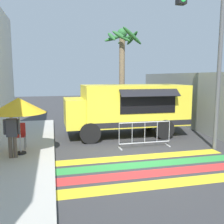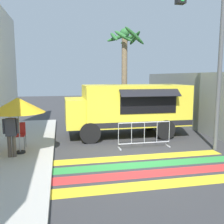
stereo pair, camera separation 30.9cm
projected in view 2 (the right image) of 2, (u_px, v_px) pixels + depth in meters
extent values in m
plane|color=#38383A|center=(139.00, 159.00, 8.77)|extent=(60.00, 60.00, 0.00)
cube|color=gray|center=(207.00, 104.00, 12.37)|extent=(0.20, 16.00, 3.07)
cube|color=yellow|center=(163.00, 184.00, 6.70)|extent=(6.40, 0.56, 0.01)
cube|color=red|center=(153.00, 173.00, 7.44)|extent=(6.40, 0.56, 0.01)
cube|color=green|center=(144.00, 165.00, 8.18)|extent=(6.40, 0.56, 0.01)
cube|color=yellow|center=(137.00, 157.00, 8.91)|extent=(6.40, 0.56, 0.01)
cube|color=yellow|center=(135.00, 104.00, 12.10)|extent=(4.90, 2.35, 1.88)
cube|color=yellow|center=(84.00, 112.00, 11.65)|extent=(1.73, 2.16, 1.27)
cube|color=#1E232D|center=(66.00, 106.00, 11.44)|extent=(0.06, 1.88, 0.48)
cube|color=black|center=(149.00, 104.00, 10.98)|extent=(2.60, 0.03, 0.85)
cube|color=black|center=(151.00, 93.00, 10.72)|extent=(2.70, 0.43, 0.31)
cube|color=black|center=(142.00, 124.00, 11.06)|extent=(4.90, 0.01, 0.24)
cylinder|color=black|center=(90.00, 133.00, 10.74)|extent=(0.91, 0.22, 0.91)
cylinder|color=black|center=(85.00, 124.00, 12.83)|extent=(0.91, 0.22, 0.91)
cylinder|color=black|center=(165.00, 130.00, 11.44)|extent=(0.91, 0.22, 0.91)
cylinder|color=black|center=(149.00, 121.00, 13.53)|extent=(0.91, 0.22, 0.91)
cylinder|color=#515456|center=(220.00, 64.00, 9.39)|extent=(0.16, 0.16, 6.65)
cylinder|color=black|center=(20.00, 152.00, 8.96)|extent=(0.36, 0.36, 0.06)
cylinder|color=#B2B2B7|center=(19.00, 126.00, 8.82)|extent=(0.04, 0.04, 2.00)
cone|color=yellow|center=(18.00, 105.00, 8.72)|extent=(1.87, 1.87, 0.53)
cylinder|color=#4C4C51|center=(13.00, 144.00, 9.28)|extent=(0.02, 0.02, 0.48)
cylinder|color=#4C4C51|center=(24.00, 143.00, 9.36)|extent=(0.02, 0.02, 0.48)
cylinder|color=#4C4C51|center=(15.00, 141.00, 9.66)|extent=(0.02, 0.02, 0.48)
cylinder|color=#4C4C51|center=(26.00, 141.00, 9.74)|extent=(0.02, 0.02, 0.48)
cube|color=#B22626|center=(19.00, 136.00, 9.48)|extent=(0.41, 0.41, 0.03)
cube|color=#B22626|center=(20.00, 128.00, 9.63)|extent=(0.41, 0.03, 0.46)
cylinder|color=brown|center=(10.00, 146.00, 8.48)|extent=(0.13, 0.13, 0.74)
cylinder|color=brown|center=(14.00, 146.00, 8.51)|extent=(0.13, 0.13, 0.74)
cube|color=#3F3F47|center=(11.00, 127.00, 8.40)|extent=(0.34, 0.20, 0.60)
cylinder|color=#3F3F47|center=(4.00, 126.00, 8.35)|extent=(0.09, 0.09, 0.51)
cylinder|color=#3F3F47|center=(18.00, 126.00, 8.44)|extent=(0.09, 0.09, 0.51)
sphere|color=tan|center=(10.00, 114.00, 8.34)|extent=(0.21, 0.21, 0.21)
cylinder|color=#B7BABF|center=(145.00, 122.00, 10.03)|extent=(2.16, 0.04, 0.04)
cylinder|color=#B7BABF|center=(144.00, 143.00, 10.15)|extent=(2.16, 0.04, 0.04)
cylinder|color=#B7BABF|center=(118.00, 134.00, 9.87)|extent=(0.02, 0.02, 0.85)
cylinder|color=#B7BABF|center=(132.00, 133.00, 9.98)|extent=(0.02, 0.02, 0.85)
cylinder|color=#B7BABF|center=(144.00, 133.00, 10.09)|extent=(0.02, 0.02, 0.85)
cylinder|color=#B7BABF|center=(157.00, 132.00, 10.20)|extent=(0.02, 0.02, 0.85)
cylinder|color=#B7BABF|center=(169.00, 131.00, 10.31)|extent=(0.02, 0.02, 0.85)
cube|color=#B7BABF|center=(120.00, 149.00, 9.97)|extent=(0.06, 0.44, 0.03)
cube|color=#B7BABF|center=(168.00, 146.00, 10.39)|extent=(0.06, 0.44, 0.03)
cylinder|color=#7A664C|center=(124.00, 80.00, 15.71)|extent=(0.35, 0.35, 5.36)
sphere|color=#2D6B33|center=(125.00, 33.00, 15.31)|extent=(0.60, 0.60, 0.60)
ellipsoid|color=#2D6B33|center=(135.00, 38.00, 15.62)|extent=(0.51, 1.39, 0.86)
ellipsoid|color=#2D6B33|center=(129.00, 39.00, 15.89)|extent=(1.10, 0.96, 0.77)
ellipsoid|color=#2D6B33|center=(117.00, 38.00, 15.97)|extent=(1.54, 0.89, 0.74)
ellipsoid|color=#2D6B33|center=(114.00, 36.00, 15.14)|extent=(0.36, 1.37, 0.80)
ellipsoid|color=#2D6B33|center=(123.00, 36.00, 14.76)|extent=(1.17, 0.66, 0.81)
ellipsoid|color=#2D6B33|center=(135.00, 36.00, 14.68)|extent=(1.58, 0.98, 1.06)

